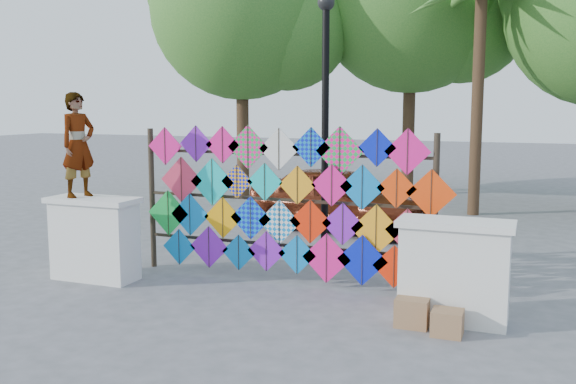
% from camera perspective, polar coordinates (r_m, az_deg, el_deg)
% --- Properties ---
extents(ground, '(80.00, 80.00, 0.00)m').
position_cam_1_polar(ground, '(9.28, -2.42, -9.04)').
color(ground, gray).
rests_on(ground, ground).
extents(parapet_left, '(1.40, 0.65, 1.28)m').
position_cam_1_polar(parapet_left, '(10.32, -16.81, -3.93)').
color(parapet_left, white).
rests_on(parapet_left, ground).
extents(parapet_right, '(1.40, 0.65, 1.28)m').
position_cam_1_polar(parapet_right, '(8.24, 14.56, -6.77)').
color(parapet_right, white).
rests_on(parapet_right, ground).
extents(kite_rack, '(4.95, 0.24, 2.38)m').
position_cam_1_polar(kite_rack, '(9.63, -0.16, -1.07)').
color(kite_rack, black).
rests_on(kite_rack, ground).
extents(tree_west, '(5.85, 5.20, 8.01)m').
position_cam_1_polar(tree_west, '(19.12, -3.83, 15.88)').
color(tree_west, '#4E3521').
rests_on(tree_west, ground).
extents(palm_tree, '(3.62, 3.62, 5.83)m').
position_cam_1_polar(palm_tree, '(16.35, 16.79, 15.43)').
color(palm_tree, '#4E3521').
rests_on(palm_tree, ground).
extents(vendor_woman, '(0.51, 0.66, 1.59)m').
position_cam_1_polar(vendor_woman, '(10.28, -18.15, 4.00)').
color(vendor_woman, '#99999E').
rests_on(vendor_woman, parapet_left).
extents(sedan, '(4.30, 2.41, 1.38)m').
position_cam_1_polar(sedan, '(13.76, 4.68, -0.57)').
color(sedan, '#5D210F').
rests_on(sedan, ground).
extents(lamppost, '(0.28, 0.28, 4.46)m').
position_cam_1_polar(lamppost, '(10.65, 3.34, 7.80)').
color(lamppost, black).
rests_on(lamppost, ground).
extents(cardboard_box_near, '(0.40, 0.35, 0.35)m').
position_cam_1_polar(cardboard_box_near, '(8.10, 11.01, -10.41)').
color(cardboard_box_near, '#9C6D4B').
rests_on(cardboard_box_near, ground).
extents(cardboard_box_far, '(0.36, 0.33, 0.30)m').
position_cam_1_polar(cardboard_box_far, '(7.89, 13.98, -11.21)').
color(cardboard_box_far, '#9C6D4B').
rests_on(cardboard_box_far, ground).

